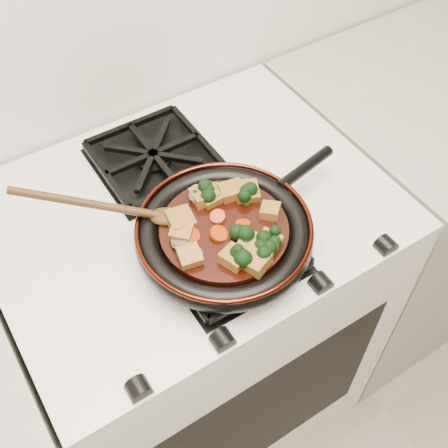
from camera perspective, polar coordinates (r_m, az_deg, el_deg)
stove at (r=1.46m, az=-2.74°, el=-9.78°), size 0.76×0.60×0.90m
burner_grate_front at (r=1.00m, az=0.39°, el=-2.72°), size 0.23×0.23×0.03m
burner_grate_back at (r=1.16m, az=-7.16°, el=6.73°), size 0.23×0.23×0.03m
skillet at (r=0.98m, az=0.10°, el=-0.88°), size 0.44×0.31×0.05m
braising_sauce at (r=0.98m, az=0.00°, el=-0.77°), size 0.23×0.23×0.02m
tofu_cube_0 at (r=0.99m, az=4.72°, el=1.33°), size 0.05×0.05×0.03m
tofu_cube_1 at (r=1.01m, az=-2.03°, el=2.89°), size 0.05×0.05×0.03m
tofu_cube_2 at (r=0.92m, az=1.00°, el=-3.46°), size 0.05×0.05×0.03m
tofu_cube_3 at (r=0.92m, az=3.18°, el=-3.81°), size 0.06×0.06×0.03m
tofu_cube_4 at (r=0.93m, az=-3.51°, el=-3.33°), size 0.04×0.05×0.02m
tofu_cube_5 at (r=0.96m, az=-4.30°, el=-0.75°), size 0.05×0.05×0.03m
tofu_cube_6 at (r=1.02m, az=2.34°, el=3.26°), size 0.06×0.06×0.03m
tofu_cube_7 at (r=0.97m, az=-4.45°, el=0.35°), size 0.05×0.05×0.03m
tofu_cube_8 at (r=0.95m, az=4.56°, el=-1.92°), size 0.05×0.05×0.02m
tofu_cube_9 at (r=0.94m, az=2.78°, el=-2.09°), size 0.06×0.06×0.03m
tofu_cube_10 at (r=1.01m, az=-1.39°, el=2.71°), size 0.04×0.04×0.02m
tofu_cube_11 at (r=1.02m, az=0.79°, el=3.33°), size 0.05×0.05×0.03m
broccoli_floret_0 at (r=0.95m, az=4.80°, el=-1.67°), size 0.07×0.07×0.06m
broccoli_floret_1 at (r=1.00m, az=2.28°, el=2.51°), size 0.08×0.09×0.07m
broccoli_floret_2 at (r=0.95m, az=2.28°, el=-1.02°), size 0.08×0.09×0.06m
broccoli_floret_3 at (r=0.93m, az=4.53°, el=-2.69°), size 0.07×0.07×0.07m
broccoli_floret_4 at (r=1.01m, az=-1.87°, el=2.77°), size 0.07×0.07×0.07m
broccoli_floret_5 at (r=0.92m, az=1.89°, el=-3.27°), size 0.09×0.09×0.08m
carrot_coin_0 at (r=0.98m, az=-0.63°, el=0.74°), size 0.03×0.03×0.02m
carrot_coin_1 at (r=0.95m, az=3.45°, el=-1.80°), size 0.03×0.03×0.02m
carrot_coin_2 at (r=0.96m, az=-3.41°, el=-1.13°), size 0.03×0.03×0.02m
carrot_coin_3 at (r=0.97m, az=1.92°, el=-0.06°), size 0.03×0.03×0.02m
carrot_coin_4 at (r=1.02m, az=-2.72°, el=3.22°), size 0.03×0.03×0.02m
carrot_coin_5 at (r=0.96m, az=-0.56°, el=-1.00°), size 0.04×0.03×0.02m
mushroom_slice_0 at (r=1.01m, az=-2.72°, el=2.73°), size 0.04×0.04×0.02m
mushroom_slice_1 at (r=0.95m, az=-4.35°, el=-1.89°), size 0.05×0.05×0.02m
mushroom_slice_2 at (r=1.02m, az=-0.76°, el=3.34°), size 0.04×0.04×0.02m
mushroom_slice_3 at (r=0.93m, az=-3.19°, el=-3.13°), size 0.05×0.05×0.02m
wooden_spoon at (r=0.99m, az=-10.53°, el=1.53°), size 0.15×0.11×0.27m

